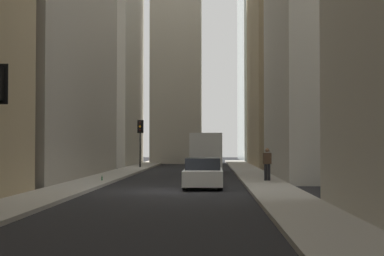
# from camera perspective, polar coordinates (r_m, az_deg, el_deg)

# --- Properties ---
(ground_plane) EXTENTS (135.00, 135.00, 0.00)m
(ground_plane) POSITION_cam_1_polar(r_m,az_deg,el_deg) (25.70, -2.10, -6.17)
(ground_plane) COLOR black
(sidewalk_right) EXTENTS (90.00, 2.20, 0.14)m
(sidewalk_right) POSITION_cam_1_polar(r_m,az_deg,el_deg) (26.39, -11.95, -5.87)
(sidewalk_right) COLOR #A8A399
(sidewalk_right) RESTS_ON ground_plane
(sidewalk_left) EXTENTS (90.00, 2.20, 0.14)m
(sidewalk_left) POSITION_cam_1_polar(r_m,az_deg,el_deg) (25.77, 7.98, -5.99)
(sidewalk_left) COLOR #A8A399
(sidewalk_left) RESTS_ON ground_plane
(building_left_far) EXTENTS (16.16, 10.00, 18.48)m
(building_left_far) POSITION_cam_1_polar(r_m,az_deg,el_deg) (55.81, 11.06, 5.81)
(building_left_far) COLOR #9E8966
(building_left_far) RESTS_ON ground_plane
(building_right_far) EXTENTS (13.22, 10.00, 29.54)m
(building_right_far) POSITION_cam_1_polar(r_m,az_deg,el_deg) (58.76, -10.48, 10.91)
(building_right_far) COLOR #B7B2A5
(building_right_far) RESTS_ON ground_plane
(church_spire) EXTENTS (5.96, 5.96, 33.66)m
(church_spire) POSITION_cam_1_polar(r_m,az_deg,el_deg) (65.54, -1.51, 12.11)
(church_spire) COLOR beige
(church_spire) RESTS_ON ground_plane
(delivery_truck) EXTENTS (6.46, 2.25, 2.84)m
(delivery_truck) POSITION_cam_1_polar(r_m,az_deg,el_deg) (42.84, 1.41, -2.40)
(delivery_truck) COLOR silver
(delivery_truck) RESTS_ON ground_plane
(sedan_white) EXTENTS (4.30, 1.78, 1.42)m
(sedan_white) POSITION_cam_1_polar(r_m,az_deg,el_deg) (27.13, 1.09, -4.53)
(sedan_white) COLOR silver
(sedan_white) RESTS_ON ground_plane
(traffic_light_midblock) EXTENTS (0.43, 0.52, 3.97)m
(traffic_light_midblock) POSITION_cam_1_polar(r_m,az_deg,el_deg) (49.14, -5.10, -0.44)
(traffic_light_midblock) COLOR black
(traffic_light_midblock) RESTS_ON sidewalk_right
(pedestrian) EXTENTS (0.26, 0.44, 1.71)m
(pedestrian) POSITION_cam_1_polar(r_m,az_deg,el_deg) (30.94, 7.39, -3.40)
(pedestrian) COLOR black
(pedestrian) RESTS_ON sidewalk_left
(discarded_bottle) EXTENTS (0.07, 0.07, 0.27)m
(discarded_bottle) POSITION_cam_1_polar(r_m,az_deg,el_deg) (31.12, -8.82, -4.91)
(discarded_bottle) COLOR #236033
(discarded_bottle) RESTS_ON sidewalk_right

